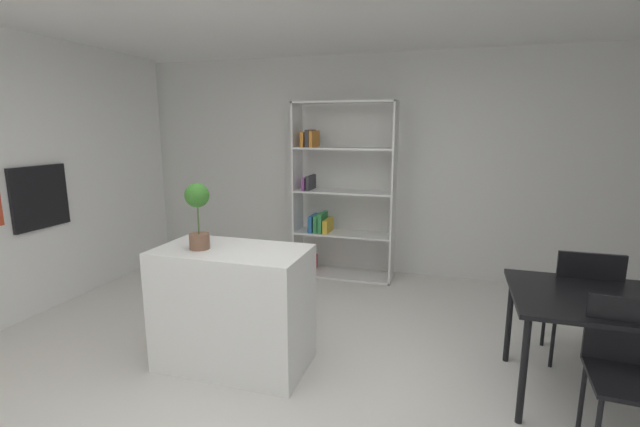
{
  "coord_description": "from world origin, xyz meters",
  "views": [
    {
      "loc": [
        1.02,
        -2.59,
        1.83
      ],
      "look_at": [
        -0.07,
        0.97,
        1.08
      ],
      "focal_mm": 24.57,
      "sensor_mm": 36.0,
      "label": 1
    }
  ],
  "objects_px": {
    "built_in_oven": "(40,197)",
    "dining_chair_far": "(583,299)",
    "dining_chair_near": "(630,364)",
    "potted_plant_on_island": "(198,210)",
    "kitchen_island": "(234,307)",
    "dining_table": "(605,308)",
    "open_bookshelf": "(336,195)"
  },
  "relations": [
    {
      "from": "dining_chair_far",
      "to": "open_bookshelf",
      "type": "bearing_deg",
      "value": -32.72
    },
    {
      "from": "built_in_oven",
      "to": "dining_chair_near",
      "type": "distance_m",
      "value": 4.91
    },
    {
      "from": "open_bookshelf",
      "to": "dining_chair_far",
      "type": "relative_size",
      "value": 2.27
    },
    {
      "from": "dining_table",
      "to": "dining_chair_far",
      "type": "height_order",
      "value": "dining_chair_far"
    },
    {
      "from": "potted_plant_on_island",
      "to": "dining_chair_near",
      "type": "bearing_deg",
      "value": -2.83
    },
    {
      "from": "dining_chair_near",
      "to": "built_in_oven",
      "type": "bearing_deg",
      "value": 176.37
    },
    {
      "from": "built_in_oven",
      "to": "dining_chair_near",
      "type": "bearing_deg",
      "value": -7.13
    },
    {
      "from": "potted_plant_on_island",
      "to": "dining_chair_near",
      "type": "height_order",
      "value": "potted_plant_on_island"
    },
    {
      "from": "dining_chair_near",
      "to": "dining_chair_far",
      "type": "bearing_deg",
      "value": 93.83
    },
    {
      "from": "dining_chair_far",
      "to": "dining_table",
      "type": "bearing_deg",
      "value": 89.91
    },
    {
      "from": "potted_plant_on_island",
      "to": "built_in_oven",
      "type": "bearing_deg",
      "value": 167.21
    },
    {
      "from": "potted_plant_on_island",
      "to": "kitchen_island",
      "type": "bearing_deg",
      "value": 16.38
    },
    {
      "from": "dining_chair_near",
      "to": "potted_plant_on_island",
      "type": "bearing_deg",
      "value": -179.34
    },
    {
      "from": "built_in_oven",
      "to": "potted_plant_on_island",
      "type": "distance_m",
      "value": 2.11
    },
    {
      "from": "potted_plant_on_island",
      "to": "dining_chair_far",
      "type": "distance_m",
      "value": 2.96
    },
    {
      "from": "open_bookshelf",
      "to": "kitchen_island",
      "type": "bearing_deg",
      "value": -95.44
    },
    {
      "from": "potted_plant_on_island",
      "to": "open_bookshelf",
      "type": "height_order",
      "value": "open_bookshelf"
    },
    {
      "from": "kitchen_island",
      "to": "potted_plant_on_island",
      "type": "xyz_separation_m",
      "value": [
        -0.23,
        -0.07,
        0.76
      ]
    },
    {
      "from": "built_in_oven",
      "to": "dining_chair_near",
      "type": "relative_size",
      "value": 0.69
    },
    {
      "from": "potted_plant_on_island",
      "to": "dining_table",
      "type": "xyz_separation_m",
      "value": [
        2.77,
        0.34,
        -0.56
      ]
    },
    {
      "from": "open_bookshelf",
      "to": "dining_table",
      "type": "relative_size",
      "value": 1.85
    },
    {
      "from": "built_in_oven",
      "to": "kitchen_island",
      "type": "xyz_separation_m",
      "value": [
        2.28,
        -0.4,
        -0.69
      ]
    },
    {
      "from": "built_in_oven",
      "to": "dining_chair_near",
      "type": "height_order",
      "value": "built_in_oven"
    },
    {
      "from": "kitchen_island",
      "to": "dining_chair_far",
      "type": "xyz_separation_m",
      "value": [
        2.54,
        0.74,
        0.08
      ]
    },
    {
      "from": "built_in_oven",
      "to": "dining_chair_far",
      "type": "relative_size",
      "value": 0.66
    },
    {
      "from": "built_in_oven",
      "to": "dining_chair_far",
      "type": "bearing_deg",
      "value": 4.02
    },
    {
      "from": "dining_table",
      "to": "dining_chair_far",
      "type": "relative_size",
      "value": 1.22
    },
    {
      "from": "built_in_oven",
      "to": "dining_chair_near",
      "type": "xyz_separation_m",
      "value": [
        4.83,
        -0.6,
        -0.61
      ]
    },
    {
      "from": "built_in_oven",
      "to": "potted_plant_on_island",
      "type": "height_order",
      "value": "built_in_oven"
    },
    {
      "from": "dining_chair_far",
      "to": "kitchen_island",
      "type": "bearing_deg",
      "value": 16.15
    },
    {
      "from": "open_bookshelf",
      "to": "dining_chair_near",
      "type": "relative_size",
      "value": 2.39
    },
    {
      "from": "kitchen_island",
      "to": "dining_table",
      "type": "xyz_separation_m",
      "value": [
        2.54,
        0.27,
        0.2
      ]
    }
  ]
}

